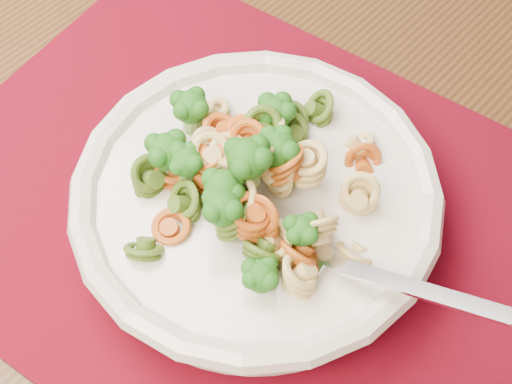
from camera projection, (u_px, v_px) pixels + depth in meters
The scene contains 5 objects.
dining_table at pixel (302, 140), 0.71m from camera, with size 1.49×0.99×0.77m.
placemat at pixel (240, 209), 0.55m from camera, with size 0.48×0.38×0.00m, color #5E0413.
pasta_bowl at pixel (256, 199), 0.51m from camera, with size 0.27×0.27×0.05m.
pasta_broccoli_heap at pixel (256, 187), 0.50m from camera, with size 0.23×0.23×0.06m, color #E3C570, non-canonical shape.
fork at pixel (310, 256), 0.47m from camera, with size 0.19×0.02×0.01m, color silver, non-canonical shape.
Camera 1 is at (0.36, 0.24, 1.24)m, focal length 50.00 mm.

